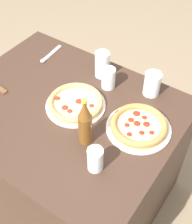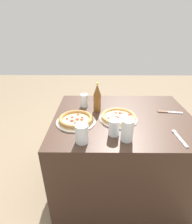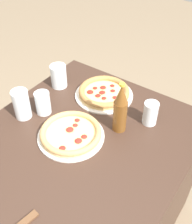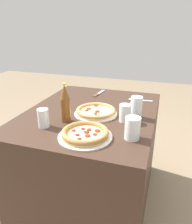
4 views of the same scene
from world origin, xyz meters
TOP-DOWN VIEW (x-y plane):
  - ground_plane at (0.00, 0.00)m, footprint 8.00×8.00m
  - table at (0.00, 0.00)m, footprint 1.10×0.88m
  - pizza_pepperoni at (-0.05, -0.05)m, footprint 0.29×0.29m
  - pizza_margherita at (-0.37, -0.09)m, footprint 0.29×0.29m
  - glass_iced_tea at (-0.32, 0.19)m, footprint 0.07×0.07m
  - glass_orange_juice at (-0.02, -0.31)m, footprint 0.08×0.08m
  - glass_cola at (-0.10, -0.25)m, footprint 0.07×0.07m
  - glass_lemonade at (-0.30, -0.33)m, footprint 0.08×0.08m
  - beer_bottle at (-0.21, 0.10)m, footprint 0.06×0.06m
  - knife at (0.39, 0.07)m, footprint 0.20×0.05m
  - spoon at (0.32, -0.27)m, footprint 0.04×0.19m

SIDE VIEW (x-z plane):
  - ground_plane at x=0.00m, z-range 0.00..0.00m
  - table at x=0.00m, z-range 0.00..0.76m
  - knife at x=0.39m, z-range 0.76..0.77m
  - spoon at x=0.32m, z-range 0.76..0.77m
  - pizza_pepperoni at x=-0.05m, z-range 0.76..0.80m
  - pizza_margherita at x=-0.37m, z-range 0.76..0.81m
  - glass_iced_tea at x=-0.32m, z-range 0.76..0.87m
  - glass_cola at x=-0.10m, z-range 0.76..0.87m
  - glass_lemonade at x=-0.30m, z-range 0.76..0.88m
  - glass_orange_juice at x=-0.02m, z-range 0.75..0.90m
  - beer_bottle at x=-0.21m, z-range 0.76..1.00m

